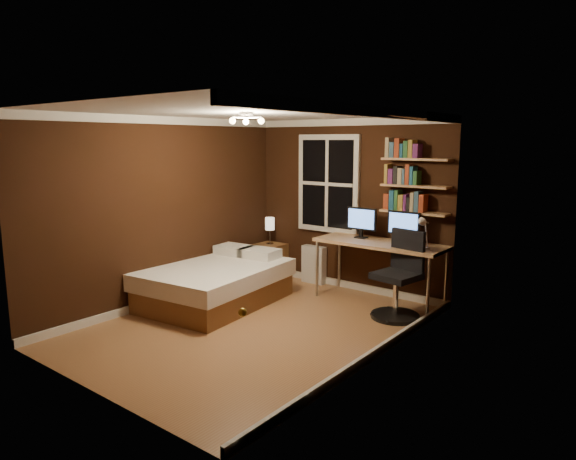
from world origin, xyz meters
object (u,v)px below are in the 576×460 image
Objects in this scene: bed at (217,283)px; desk_lamp at (424,233)px; nightstand at (270,260)px; monitor_right at (403,228)px; office_chair at (399,284)px; monitor_left at (361,223)px; bedside_lamp at (270,231)px; desk at (380,246)px; radiator at (314,265)px.

bed is 4.69× the size of desk_lamp.
nightstand is 2.45m from monitor_right.
monitor_right reaches higher than office_chair.
bed is 2.17m from monitor_left.
bed is 1.88× the size of office_chair.
bedside_lamp reaches higher than bed.
desk_lamp is at bearing 63.73° from office_chair.
bedside_lamp is at bearing 178.59° from office_chair.
monitor_right is at bearing -0.30° from bedside_lamp.
office_chair reaches higher than desk.
nightstand is 1.23× the size of desk_lamp.
bed reaches higher than radiator.
desk_lamp is (2.70, -0.24, 0.30)m from bedside_lamp.
bedside_lamp is at bearing 179.58° from monitor_left.
desk_lamp reaches higher than nightstand.
bed is at bearing -105.48° from radiator.
bedside_lamp reaches higher than desk.
nightstand is at bearing 179.70° from monitor_right.
nightstand is 0.78m from radiator.
nightstand is 0.49m from bedside_lamp.
desk is at bearing -2.84° from bedside_lamp.
monitor_left is (0.92, -0.16, 0.77)m from radiator.
desk reaches higher than radiator.
monitor_left is at bearing 180.00° from monitor_right.
bed is at bearing -79.31° from nightstand.
desk_lamp is (0.67, -0.14, 0.28)m from desk.
bed is 3.55× the size of radiator.
monitor_left is (1.69, -0.01, 0.79)m from nightstand.
radiator is 0.53× the size of office_chair.
bed is 1.61m from bedside_lamp.
desk_lamp reaches higher than bed.
nightstand is 0.49× the size of office_chair.
bed is at bearing -132.67° from monitor_left.
bedside_lamp is 2.73m from desk_lamp.
nightstand is 0.93× the size of radiator.
bedside_lamp is 2.03m from desk.
radiator is 1.74m from monitor_right.
monitor_left reaches higher than desk.
desk_lamp is (1.93, -0.38, 0.77)m from radiator.
bedside_lamp is (-0.31, 1.50, 0.48)m from bed.
radiator is (0.77, 0.14, -0.47)m from bedside_lamp.
monitor_left reaches higher than nightstand.
desk is at bearing 33.11° from bed.
desk_lamp is 0.40× the size of office_chair.
monitor_left reaches higher than radiator.
bedside_lamp is 0.25× the size of desk.
desk reaches higher than bed.
monitor_right is 0.82m from office_chair.
radiator is 0.33× the size of desk.
bedside_lamp is 0.96× the size of monitor_left.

